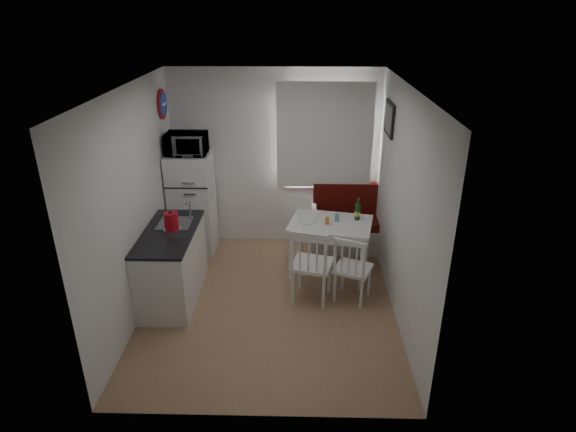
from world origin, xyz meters
The scene contains 22 objects.
floor centered at (0.00, 0.00, 0.00)m, with size 3.00×3.50×0.02m, color #9E7354.
ceiling centered at (0.00, 0.00, 2.60)m, with size 3.00×3.50×0.02m, color white.
wall_back centered at (0.00, 1.75, 1.30)m, with size 3.00×0.02×2.60m, color white.
wall_front centered at (0.00, -1.75, 1.30)m, with size 3.00×0.02×2.60m, color white.
wall_left centered at (-1.50, 0.00, 1.30)m, with size 0.02×3.50×2.60m, color white.
wall_right centered at (1.50, 0.00, 1.30)m, with size 0.02×3.50×2.60m, color white.
window centered at (0.70, 1.72, 1.62)m, with size 1.22×0.06×1.47m, color white.
curtain centered at (0.70, 1.65, 1.68)m, with size 1.35×0.02×1.50m, color white.
kitchen_counter centered at (-1.20, 0.16, 0.46)m, with size 0.62×1.32×1.16m.
wall_sign centered at (-1.47, 1.45, 2.15)m, with size 0.40×0.40×0.03m, color navy.
picture_frame centered at (1.48, 1.10, 2.05)m, with size 0.04×0.52×0.42m, color black.
bench centered at (1.21, 1.51, 0.32)m, with size 1.36×0.52×0.97m.
dining_table centered at (0.76, 0.72, 0.69)m, with size 1.17×0.92×0.78m.
chair_left centered at (0.51, 0.05, 0.62)m, with size 0.56×0.55×0.53m.
chair_right centered at (1.01, 0.06, 0.55)m, with size 0.54×0.54×0.48m.
fridge centered at (-1.18, 1.40, 0.74)m, with size 0.60×0.60×1.49m, color white.
microwave centered at (-1.18, 1.35, 1.64)m, with size 0.54×0.37×0.30m, color white.
kettle centered at (-1.15, 0.15, 1.03)m, with size 0.20×0.20×0.27m, color #B80E19.
wine_bottle centered at (1.11, 0.82, 0.93)m, with size 0.07×0.07×0.30m, color #15431D, non-canonical shape.
drinking_glass_orange centered at (0.71, 0.67, 0.83)m, with size 0.06×0.06×0.09m, color orange.
drinking_glass_blue centered at (0.84, 0.77, 0.83)m, with size 0.06×0.06×0.10m, color #6CA8B8.
plate centered at (0.46, 0.74, 0.79)m, with size 0.23×0.23×0.02m, color white.
Camera 1 is at (0.35, -4.95, 3.39)m, focal length 30.00 mm.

